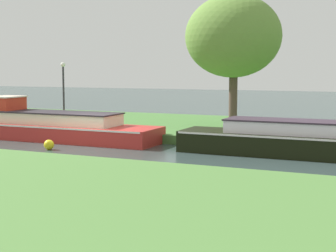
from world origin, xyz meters
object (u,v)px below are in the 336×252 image
mooring_post_near (84,121)px  channel_buoy (49,145)px  red_narrowboat (55,126)px  black_barge (299,141)px  lamp_post (63,86)px  willow_tree_left (233,36)px

mooring_post_near → channel_buoy: (0.81, -3.78, -0.60)m
red_narrowboat → channel_buoy: bearing=-58.7°
black_barge → red_narrowboat: bearing=180.0°
lamp_post → channel_buoy: size_ratio=7.78×
lamp_post → black_barge: bearing=-11.9°
willow_tree_left → channel_buoy: willow_tree_left is taller
channel_buoy → mooring_post_near: bearing=102.0°
lamp_post → willow_tree_left: bearing=18.8°
lamp_post → mooring_post_near: (2.14, -1.42, -1.59)m
willow_tree_left → black_barge: bearing=-51.7°
lamp_post → mooring_post_near: bearing=-33.7°
red_narrowboat → channel_buoy: red_narrowboat is taller
willow_tree_left → channel_buoy: (-5.28, -8.01, -4.68)m
black_barge → mooring_post_near: size_ratio=11.35×
black_barge → mooring_post_near: black_barge is taller
black_barge → channel_buoy: black_barge is taller
willow_tree_left → red_narrowboat: bearing=-141.6°
willow_tree_left → mooring_post_near: size_ratio=8.02×
black_barge → willow_tree_left: (-4.30, 5.43, 4.31)m
black_barge → red_narrowboat: (-11.14, 0.00, 0.04)m
channel_buoy → black_barge: bearing=15.1°
mooring_post_near → red_narrowboat: bearing=-122.4°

